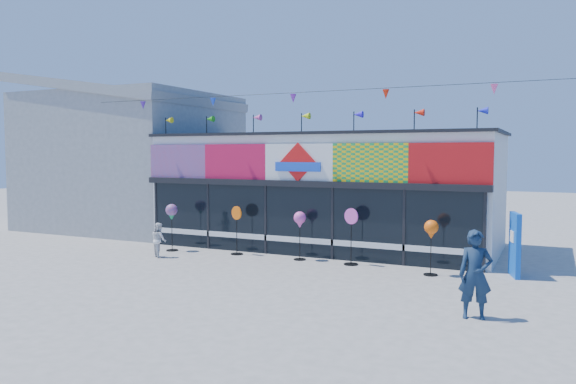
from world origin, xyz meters
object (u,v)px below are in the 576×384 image
Objects in this scene: blue_sign at (515,245)px; spinner_0 at (172,213)px; spinner_2 at (300,221)px; adult_man at (475,274)px; spinner_4 at (431,231)px; spinner_1 at (237,229)px; child at (159,240)px; spinner_3 at (351,235)px.

spinner_0 is at bearing 167.74° from blue_sign.
blue_sign is 6.34m from spinner_2.
blue_sign is 4.59m from adult_man.
spinner_2 is 1.00× the size of spinner_4.
spinner_2 is 4.24m from spinner_4.
spinner_4 is (-2.11, -0.83, 0.35)m from blue_sign.
spinner_1 is 1.44× the size of child.
spinner_0 is 1.05× the size of spinner_4.
spinner_2 is at bearing 178.46° from spinner_3.
spinner_4 is (8.92, -0.11, -0.07)m from spinner_0.
adult_man is (-0.48, -4.57, 0.03)m from blue_sign.
blue_sign is 1.09× the size of spinner_1.
child is (-2.07, -1.49, -0.30)m from spinner_1.
blue_sign is 2.29m from spinner_4.
spinner_1 is (2.40, 0.35, -0.45)m from spinner_0.
child is (-10.69, -1.85, -0.32)m from blue_sign.
spinner_3 is (-4.60, -0.38, 0.03)m from blue_sign.
spinner_3 is 1.12× the size of spinner_4.
spinner_0 reaches higher than spinner_1.
spinner_2 is (4.70, 0.38, -0.07)m from spinner_0.
spinner_4 is (4.21, -0.49, 0.00)m from spinner_2.
adult_man reaches higher than child.
spinner_4 reaches higher than child.
spinner_1 is (-8.63, -0.37, -0.03)m from blue_sign.
spinner_0 is 1.00× the size of spinner_1.
blue_sign reaches higher than child.
blue_sign is at bearing 3.02° from spinner_2.
spinner_1 is 0.89× the size of adult_man.
spinner_1 is 1.05× the size of spinner_4.
spinner_1 is 6.54m from spinner_4.
blue_sign is 11.06m from spinner_0.
spinner_0 is 0.89× the size of adult_man.
spinner_2 is at bearing 173.34° from spinner_4.
spinner_1 is 9.17m from adult_man.
spinner_0 is 4.72m from spinner_2.
spinner_1 is at bearing 179.79° from spinner_3.
spinner_1 reaches higher than child.
spinner_2 is at bearing 4.65° from spinner_0.
spinner_0 is at bearing -175.35° from spinner_2.
adult_man is (10.55, -3.85, -0.39)m from spinner_0.
child is at bearing -144.24° from spinner_1.
spinner_1 is 2.33m from spinner_2.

